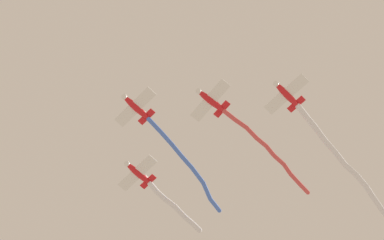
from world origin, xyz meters
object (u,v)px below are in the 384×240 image
Objects in this scene: airplane_slot at (286,94)px; airplane_right_wing at (138,173)px; airplane_lead at (135,107)px; airplane_left_wing at (210,100)px.

airplane_right_wing is at bearing -75.72° from airplane_slot.
airplane_lead is 12.10m from airplane_left_wing.
airplane_slot is at bearing 129.52° from airplane_lead.
airplane_left_wing is at bearing 129.57° from airplane_lead.
airplane_right_wing reaches higher than airplane_lead.
airplane_right_wing is at bearing -86.42° from airplane_left_wing.
airplane_left_wing is 12.12m from airplane_slot.
airplane_lead is 12.11m from airplane_right_wing.
airplane_lead is 1.00× the size of airplane_slot.
airplane_lead is at bearing -44.38° from airplane_left_wing.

